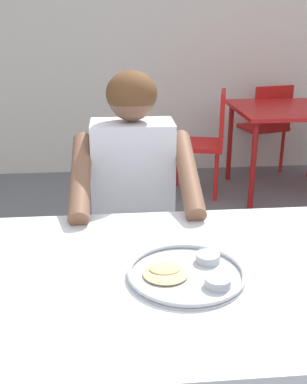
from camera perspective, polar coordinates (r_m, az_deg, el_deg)
name	(u,v)px	position (r m, az deg, el deg)	size (l,w,h in m)	color
table_foreground	(183,293)	(1.40, 3.60, -12.05)	(1.24, 0.86, 0.76)	silver
thali_tray	(187,273)	(1.34, 4.12, -9.71)	(0.33, 0.33, 0.03)	#B7BABF
chair_foreground	(133,227)	(2.23, -2.54, -4.30)	(0.41, 0.39, 0.87)	silver
diner_foreground	(134,198)	(1.94, -2.36, -0.77)	(0.49, 0.55, 1.24)	#242424
table_background_red	(289,118)	(4.05, 16.12, 8.63)	(0.90, 0.85, 0.73)	red
chair_red_left	(207,137)	(3.90, 6.47, 6.63)	(0.51, 0.48, 0.87)	red
chair_red_far	(265,122)	(4.60, 13.35, 8.24)	(0.48, 0.50, 0.83)	red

